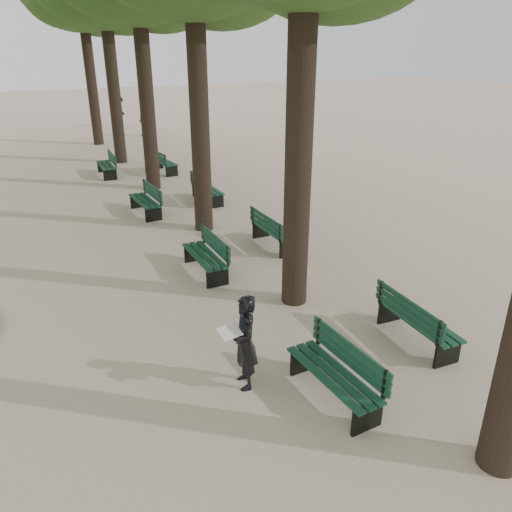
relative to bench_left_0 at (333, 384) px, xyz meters
name	(u,v)px	position (x,y,z in m)	size (l,w,h in m)	color
ground	(313,407)	(-0.37, -0.04, -0.27)	(120.00, 120.00, 0.00)	beige
bench_left_0	(333,384)	(0.00, 0.00, 0.00)	(0.61, 1.81, 0.92)	black
bench_left_1	(205,263)	(0.00, 5.10, 0.00)	(0.64, 1.82, 0.92)	black
bench_left_2	(145,206)	(0.00, 10.07, 0.00)	(0.62, 1.82, 0.92)	black
bench_left_3	(107,169)	(0.00, 15.67, 0.00)	(0.67, 1.83, 0.92)	black
bench_right_0	(417,329)	(2.27, 0.59, 0.00)	(0.71, 1.84, 0.92)	black
bench_right_1	(274,237)	(2.27, 5.80, 0.00)	(0.62, 1.81, 0.92)	black
bench_right_2	(207,194)	(2.27, 10.44, 0.00)	(0.60, 1.81, 0.92)	black
bench_right_3	(164,166)	(2.27, 15.15, 0.00)	(0.70, 1.84, 0.92)	black
man_with_map	(245,342)	(-1.03, 0.92, 0.51)	(0.65, 0.68, 1.57)	black
pedestrian_b	(120,112)	(3.68, 28.58, 0.67)	(1.22, 0.38, 1.89)	#262628
pedestrian_c	(145,120)	(4.12, 24.37, 0.62)	(1.04, 0.36, 1.78)	#262628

